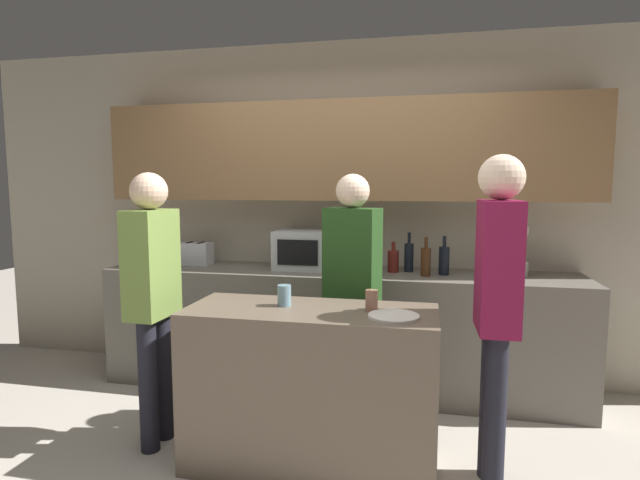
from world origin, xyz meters
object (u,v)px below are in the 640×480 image
object	(u,v)px
bottle_1	(393,261)
plate_on_island	(394,316)
bottle_2	(409,257)
person_center	(497,293)
potted_plant	(519,249)
cup_1	(284,295)
cup_0	(372,301)
bottle_4	(444,260)
toaster	(196,253)
person_left	(152,286)
microwave	(310,250)
bottle_0	(374,258)
bottle_3	(426,261)
person_right	(352,278)

from	to	relation	value
bottle_1	plate_on_island	size ratio (longest dim) A/B	0.88
bottle_2	person_center	size ratio (longest dim) A/B	0.17
potted_plant	cup_1	world-z (taller)	potted_plant
cup_0	person_center	world-z (taller)	person_center
bottle_4	toaster	bearing A→B (deg)	178.01
cup_1	person_left	distance (m)	0.81
microwave	cup_1	xyz separation A→B (m)	(0.12, -1.15, -0.11)
cup_1	person_center	bearing A→B (deg)	-1.19
bottle_0	cup_1	distance (m)	1.09
cup_0	cup_1	bearing A→B (deg)	177.65
cup_1	toaster	bearing A→B (deg)	133.55
cup_0	person_left	world-z (taller)	person_left
person_left	plate_on_island	bearing A→B (deg)	87.08
potted_plant	plate_on_island	bearing A→B (deg)	-122.36
bottle_3	person_center	xyz separation A→B (m)	(0.35, -1.02, 0.01)
potted_plant	cup_0	size ratio (longest dim) A/B	3.43
microwave	bottle_3	xyz separation A→B (m)	(0.89, -0.15, -0.04)
bottle_2	bottle_0	bearing A→B (deg)	-148.08
toaster	potted_plant	distance (m)	2.51
toaster	bottle_3	xyz separation A→B (m)	(1.86, -0.15, 0.02)
plate_on_island	person_left	size ratio (longest dim) A/B	0.16
toaster	bottle_3	bearing A→B (deg)	-4.59
bottle_1	cup_0	world-z (taller)	bottle_1
bottle_3	bottle_4	bearing A→B (deg)	31.52
plate_on_island	cup_1	bearing A→B (deg)	168.61
bottle_4	person_center	xyz separation A→B (m)	(0.22, -1.10, 0.00)
bottle_0	person_right	distance (m)	0.52
cup_1	person_right	distance (m)	0.59
microwave	person_center	xyz separation A→B (m)	(1.24, -1.17, -0.04)
person_left	person_center	size ratio (longest dim) A/B	0.95
microwave	person_left	bearing A→B (deg)	-120.66
bottle_4	potted_plant	bearing A→B (deg)	7.55
bottle_1	plate_on_island	world-z (taller)	bottle_1
microwave	person_right	size ratio (longest dim) A/B	0.32
bottle_2	bottle_4	world-z (taller)	bottle_2
bottle_0	person_left	size ratio (longest dim) A/B	0.19
bottle_2	person_left	bearing A→B (deg)	-141.13
person_right	bottle_2	bearing A→B (deg)	-101.34
microwave	bottle_0	size ratio (longest dim) A/B	1.67
bottle_4	person_left	size ratio (longest dim) A/B	0.17
bottle_0	cup_1	size ratio (longest dim) A/B	2.66
bottle_0	bottle_3	size ratio (longest dim) A/B	1.11
bottle_0	plate_on_island	bearing A→B (deg)	-79.26
bottle_0	person_right	bearing A→B (deg)	-100.12
bottle_0	bottle_1	distance (m)	0.17
plate_on_island	toaster	bearing A→B (deg)	143.27
microwave	potted_plant	bearing A→B (deg)	0.06
bottle_2	cup_1	distance (m)	1.33
bottle_3	person_center	world-z (taller)	person_center
bottle_2	person_right	distance (m)	0.74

